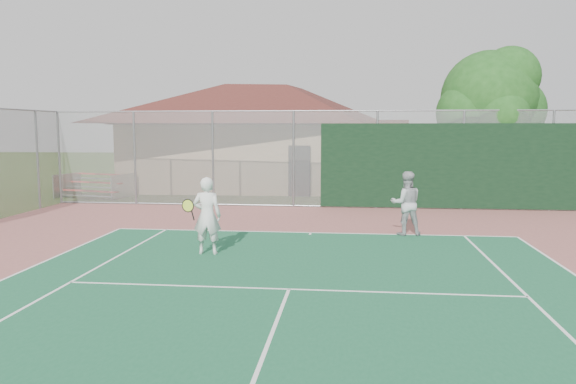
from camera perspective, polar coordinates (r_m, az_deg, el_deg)
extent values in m
cylinder|color=gray|center=(23.16, -22.22, 3.23)|extent=(0.08, 0.08, 3.50)
cylinder|color=gray|center=(21.89, -15.29, 3.32)|extent=(0.08, 0.08, 3.50)
cylinder|color=gray|center=(20.97, -7.63, 3.36)|extent=(0.08, 0.08, 3.50)
cylinder|color=gray|center=(20.45, 0.56, 3.34)|extent=(0.08, 0.08, 3.50)
cylinder|color=gray|center=(20.37, 9.00, 3.24)|extent=(0.08, 0.08, 3.50)
cylinder|color=gray|center=(20.72, 17.33, 3.08)|extent=(0.08, 0.08, 3.50)
cylinder|color=gray|center=(21.49, 25.21, 2.87)|extent=(0.08, 0.08, 3.50)
cylinder|color=gray|center=(20.35, 3.40, 8.24)|extent=(20.00, 0.05, 0.05)
cylinder|color=gray|center=(20.54, 3.34, -1.43)|extent=(20.00, 0.05, 0.05)
cube|color=#999EA0|center=(20.37, 3.37, 3.31)|extent=(20.00, 0.02, 3.50)
cube|color=black|center=(20.69, 17.34, 2.52)|extent=(10.00, 0.04, 3.00)
cylinder|color=gray|center=(21.86, -24.09, 2.97)|extent=(0.08, 0.08, 3.50)
cube|color=tan|center=(27.98, -2.26, 3.76)|extent=(12.56, 8.60, 3.07)
cube|color=#56261F|center=(27.94, -2.28, 7.01)|extent=(13.09, 9.13, 0.18)
pyramid|color=#56261F|center=(28.02, -2.29, 10.68)|extent=(13.82, 9.46, 1.84)
cube|color=black|center=(23.67, 1.15, 2.14)|extent=(0.92, 0.06, 2.15)
cube|color=#B8302A|center=(24.44, -19.45, 0.10)|extent=(2.63, 0.93, 0.04)
cube|color=#B2B5BA|center=(24.26, -19.67, -0.37)|extent=(2.62, 0.90, 0.04)
cube|color=#B8302A|center=(24.85, -19.00, 0.93)|extent=(2.63, 0.93, 0.04)
cube|color=#B2B5BA|center=(24.67, -19.20, 0.47)|extent=(2.62, 0.90, 0.04)
cube|color=#B8302A|center=(25.26, -18.55, 1.74)|extent=(2.63, 0.93, 0.04)
cube|color=#B2B5BA|center=(25.07, -18.75, 1.29)|extent=(2.62, 0.90, 0.04)
cube|color=#B2B5BA|center=(25.41, -21.51, 0.65)|extent=(0.47, 1.55, 0.97)
cube|color=#B2B5BA|center=(24.36, -16.35, 0.60)|extent=(0.47, 1.55, 0.97)
cylinder|color=#382514|center=(22.87, 19.46, 2.83)|extent=(0.40, 0.40, 3.12)
sphere|color=#1A4816|center=(22.85, 19.70, 8.97)|extent=(3.57, 3.57, 3.57)
sphere|color=#1A4816|center=(23.41, 21.88, 7.73)|extent=(2.45, 2.45, 2.45)
sphere|color=#1A4816|center=(22.21, 17.65, 7.69)|extent=(2.23, 2.23, 2.23)
sphere|color=#1A4816|center=(21.91, 20.81, 7.30)|extent=(2.01, 2.01, 2.01)
sphere|color=#1A4816|center=(23.64, 18.38, 8.39)|extent=(2.23, 2.23, 2.23)
sphere|color=#1A4816|center=(22.85, 21.57, 10.86)|extent=(2.23, 2.23, 2.23)
imported|color=silver|center=(12.92, -8.22, -2.47)|extent=(0.66, 0.44, 1.77)
imported|color=#AAACAF|center=(15.39, 11.91, -1.20)|extent=(0.90, 0.74, 1.72)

